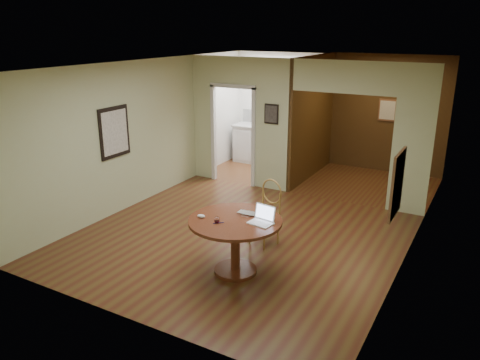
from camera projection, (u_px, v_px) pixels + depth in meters
The scene contains 11 objects.
floor at pixel (236, 239), 7.56m from camera, with size 5.00×5.00×0.00m, color #4F2316.
room_shell at pixel (289, 125), 9.94m from camera, with size 5.20×7.50×5.00m.
dining_table at pixel (235, 233), 6.37m from camera, with size 1.27×1.27×0.80m.
chair at pixel (267, 209), 7.27m from camera, with size 0.55×0.55×1.04m.
open_laptop at pixel (263, 218), 6.21m from camera, with size 0.34×0.31×0.22m.
closed_laptop at pixel (248, 215), 6.43m from camera, with size 0.33×0.21×0.03m, color silver.
mouse at pixel (201, 216), 6.36m from camera, with size 0.11×0.06×0.05m, color white.
wine_glass at pixel (217, 220), 6.19m from camera, with size 0.08×0.08×0.09m, color white, non-canonical shape.
pen at pixel (219, 223), 6.19m from camera, with size 0.01×0.01×0.15m, color #0C1256.
kitchen_cabinet at pixel (273, 146), 11.52m from camera, with size 2.06×0.60×0.94m.
grocery_bag at pixel (298, 124), 11.04m from camera, with size 0.27×0.23×0.27m, color tan.
Camera 1 is at (3.41, -5.98, 3.28)m, focal length 35.00 mm.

